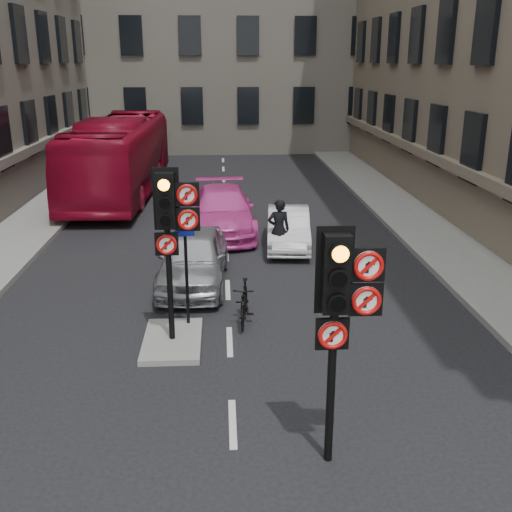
{
  "coord_description": "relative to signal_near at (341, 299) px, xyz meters",
  "views": [
    {
      "loc": [
        -0.11,
        -6.46,
        5.68
      ],
      "look_at": [
        0.43,
        2.87,
        2.6
      ],
      "focal_mm": 42.0,
      "sensor_mm": 36.0,
      "label": 1
    }
  ],
  "objects": [
    {
      "name": "car_white",
      "position": [
        0.49,
        10.71,
        -1.97
      ],
      "size": [
        1.61,
        3.79,
        1.22
      ],
      "primitive_type": "imported",
      "rotation": [
        0.0,
        0.0,
        -0.09
      ],
      "color": "silver",
      "rests_on": "ground"
    },
    {
      "name": "motorcyclist",
      "position": [
        0.06,
        9.44,
        -1.67
      ],
      "size": [
        0.7,
        0.49,
        1.83
      ],
      "primitive_type": "imported",
      "rotation": [
        0.0,
        0.0,
        3.22
      ],
      "color": "black",
      "rests_on": "ground"
    },
    {
      "name": "bus_red",
      "position": [
        -5.99,
        18.86,
        -0.91
      ],
      "size": [
        3.14,
        12.06,
        3.34
      ],
      "primitive_type": "imported",
      "rotation": [
        0.0,
        0.0,
        -0.03
      ],
      "color": "maroon",
      "rests_on": "ground"
    },
    {
      "name": "motorcycle",
      "position": [
        -1.13,
        5.01,
        -2.11
      ],
      "size": [
        0.61,
        1.62,
        0.95
      ],
      "primitive_type": "imported",
      "rotation": [
        0.0,
        0.0,
        -0.11
      ],
      "color": "black",
      "rests_on": "ground"
    },
    {
      "name": "car_pink",
      "position": [
        -1.58,
        12.51,
        -1.83
      ],
      "size": [
        2.3,
        5.25,
        1.5
      ],
      "primitive_type": "imported",
      "rotation": [
        0.0,
        0.0,
        0.04
      ],
      "color": "#E242A5",
      "rests_on": "ground"
    },
    {
      "name": "centre_island",
      "position": [
        -2.69,
        4.01,
        -2.52
      ],
      "size": [
        1.2,
        2.0,
        0.12
      ],
      "primitive_type": "cube",
      "color": "gray",
      "rests_on": "ground"
    },
    {
      "name": "ground",
      "position": [
        -1.49,
        -0.99,
        -2.58
      ],
      "size": [
        120.0,
        120.0,
        0.0
      ],
      "primitive_type": "plane",
      "color": "black",
      "rests_on": "ground"
    },
    {
      "name": "car_silver",
      "position": [
        -2.37,
        7.5,
        -1.86
      ],
      "size": [
        1.93,
        4.33,
        1.45
      ],
      "primitive_type": "imported",
      "rotation": [
        0.0,
        0.0,
        -0.05
      ],
      "color": "#A0A4A8",
      "rests_on": "ground"
    },
    {
      "name": "pavement_right",
      "position": [
        5.71,
        11.01,
        -2.5
      ],
      "size": [
        3.0,
        50.0,
        0.16
      ],
      "primitive_type": "cube",
      "color": "gray",
      "rests_on": "ground"
    },
    {
      "name": "signal_near",
      "position": [
        0.0,
        0.0,
        0.0
      ],
      "size": [
        0.91,
        0.4,
        3.58
      ],
      "color": "black",
      "rests_on": "ground"
    },
    {
      "name": "info_sign",
      "position": [
        -2.39,
        4.74,
        -0.95
      ],
      "size": [
        0.4,
        0.14,
        2.34
      ],
      "rotation": [
        0.0,
        0.0,
        0.13
      ],
      "color": "black",
      "rests_on": "centre_island"
    },
    {
      "name": "signal_far",
      "position": [
        -2.6,
        4.0,
        0.12
      ],
      "size": [
        0.91,
        0.4,
        3.58
      ],
      "color": "black",
      "rests_on": "centre_island"
    }
  ]
}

